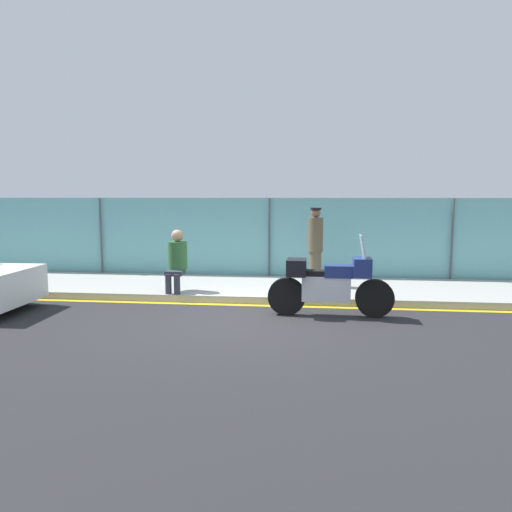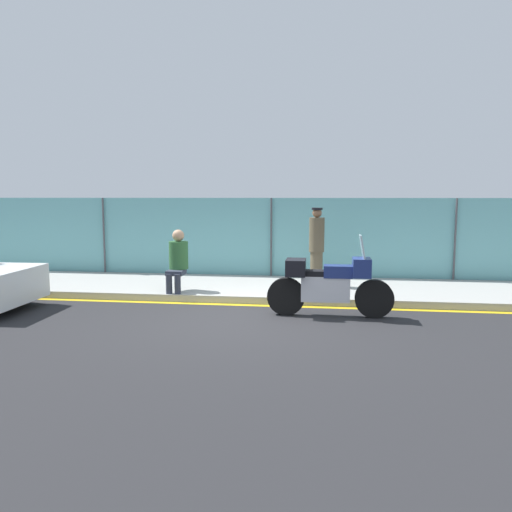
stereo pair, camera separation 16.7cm
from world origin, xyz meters
TOP-DOWN VIEW (x-y plane):
  - ground_plane at (0.00, 0.00)m, footprint 120.00×120.00m
  - sidewalk at (0.00, 2.62)m, footprint 33.59×2.79m
  - curb_paint_stripe at (0.00, 1.14)m, footprint 33.59×0.18m
  - storefront_fence at (0.00, 4.10)m, footprint 31.91×0.16m
  - motorcycle at (1.44, 0.42)m, footprint 2.31×0.50m
  - officer_standing at (1.18, 2.73)m, footprint 0.35×0.35m
  - person_seated_on_curb at (-1.79, 1.70)m, footprint 0.41×0.70m

SIDE VIEW (x-z plane):
  - ground_plane at x=0.00m, z-range 0.00..0.00m
  - curb_paint_stripe at x=0.00m, z-range 0.00..0.01m
  - sidewalk at x=0.00m, z-range 0.00..0.15m
  - motorcycle at x=1.44m, z-range -0.14..1.36m
  - person_seated_on_curb at x=-1.79m, z-range 0.22..1.55m
  - officer_standing at x=1.18m, z-range 0.18..1.97m
  - storefront_fence at x=0.00m, z-range 0.00..2.15m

